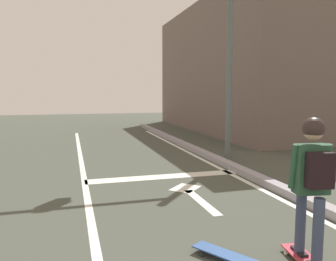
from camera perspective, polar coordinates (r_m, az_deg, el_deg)
The scene contains 11 objects.
lane_line_center at distance 6.10m, azimuth -13.32°, elevation -11.36°, with size 0.12×20.00×0.01m, color silver.
lane_line_curbside at distance 7.01m, azimuth 14.41°, elevation -9.04°, with size 0.12×20.00×0.01m, color silver.
stop_bar at distance 7.54m, azimuth -0.76°, elevation -7.74°, with size 3.38×0.40×0.01m, color silver.
lane_arrow_stem at distance 5.92m, azimuth 5.63°, elevation -11.76°, with size 0.16×1.40×0.01m, color silver.
lane_arrow_head at distance 6.69m, azimuth 2.90°, elevation -9.61°, with size 0.56×0.44×0.01m, color silver.
curb_strip at distance 7.12m, azimuth 16.18°, elevation -8.29°, with size 0.24×24.00×0.14m, color #96939B.
skateboard at distance 4.15m, azimuth 22.30°, elevation -19.61°, with size 0.34×0.84×0.07m.
skater at distance 3.82m, azimuth 23.06°, elevation -6.63°, with size 0.43×0.59×1.53m.
spare_skateboard at distance 4.02m, azimuth 9.82°, elevation -19.93°, with size 0.61×0.80×0.09m.
traffic_signal_mast at distance 9.31m, azimuth 4.96°, elevation 16.98°, with size 4.37×0.34×5.31m.
building_block at distance 18.26m, azimuth 18.51°, elevation 9.59°, with size 9.32×11.51×5.91m, color #6F5E57.
Camera 1 is at (-0.43, 0.19, 1.85)m, focal length 36.35 mm.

